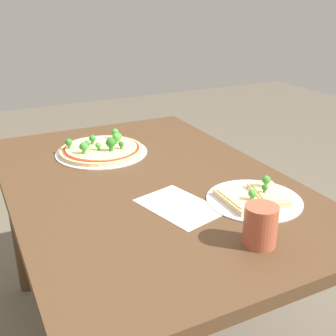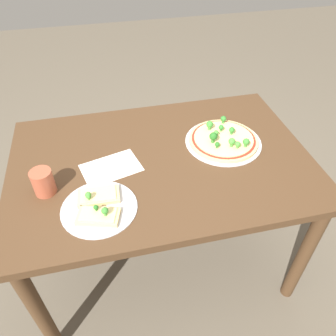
{
  "view_description": "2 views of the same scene",
  "coord_description": "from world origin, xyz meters",
  "px_view_note": "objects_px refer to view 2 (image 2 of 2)",
  "views": [
    {
      "loc": [
        -1.15,
        0.49,
        1.28
      ],
      "look_at": [
        0.01,
        -0.08,
        0.74
      ],
      "focal_mm": 45.0,
      "sensor_mm": 36.0,
      "label": 1
    },
    {
      "loc": [
        -0.21,
        -1.04,
        1.63
      ],
      "look_at": [
        0.01,
        -0.08,
        0.74
      ],
      "focal_mm": 35.0,
      "sensor_mm": 36.0,
      "label": 2
    }
  ],
  "objects_px": {
    "pizza_tray_slice": "(99,206)",
    "drinking_cup": "(43,182)",
    "dining_table": "(162,174)",
    "pizza_tray_whole": "(223,140)"
  },
  "relations": [
    {
      "from": "pizza_tray_slice",
      "to": "drinking_cup",
      "type": "height_order",
      "value": "drinking_cup"
    },
    {
      "from": "pizza_tray_whole",
      "to": "drinking_cup",
      "type": "xyz_separation_m",
      "value": [
        -0.77,
        -0.14,
        0.04
      ]
    },
    {
      "from": "pizza_tray_slice",
      "to": "drinking_cup",
      "type": "relative_size",
      "value": 2.73
    },
    {
      "from": "dining_table",
      "to": "drinking_cup",
      "type": "distance_m",
      "value": 0.5
    },
    {
      "from": "dining_table",
      "to": "drinking_cup",
      "type": "relative_size",
      "value": 12.5
    },
    {
      "from": "pizza_tray_whole",
      "to": "pizza_tray_slice",
      "type": "xyz_separation_m",
      "value": [
        -0.58,
        -0.27,
        -0.0
      ]
    },
    {
      "from": "dining_table",
      "to": "pizza_tray_whole",
      "type": "distance_m",
      "value": 0.32
    },
    {
      "from": "dining_table",
      "to": "drinking_cup",
      "type": "bearing_deg",
      "value": -169.15
    },
    {
      "from": "pizza_tray_slice",
      "to": "drinking_cup",
      "type": "distance_m",
      "value": 0.23
    },
    {
      "from": "dining_table",
      "to": "pizza_tray_slice",
      "type": "bearing_deg",
      "value": -141.88
    }
  ]
}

